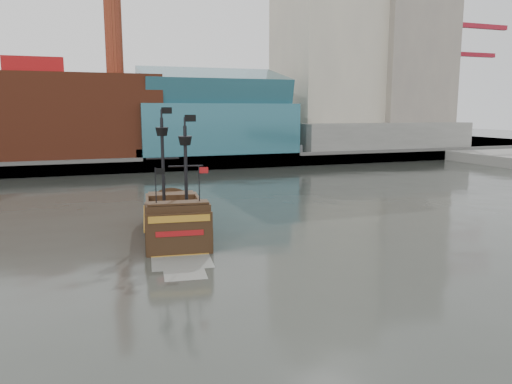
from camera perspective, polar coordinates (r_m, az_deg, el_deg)
name	(u,v)px	position (r m, az deg, el deg)	size (l,w,h in m)	color
ground	(359,286)	(32.42, 11.73, -10.53)	(400.00, 400.00, 0.00)	#282A25
promenade_far	(148,152)	(119.29, -12.29, 4.45)	(220.00, 60.00, 2.00)	slate
seawall	(171,164)	(90.27, -9.66, 3.17)	(220.00, 1.00, 2.60)	#4C4C49
skyline	(173,45)	(113.21, -9.46, 16.22)	(149.00, 45.00, 62.00)	brown
crane_a	(454,78)	(143.88, 21.66, 12.05)	(22.50, 4.00, 32.25)	slate
crane_b	(455,93)	(157.57, 21.78, 10.47)	(19.10, 4.00, 26.25)	slate
pirate_ship	(175,224)	(44.13, -9.24, -3.62)	(6.81, 16.46, 11.95)	black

